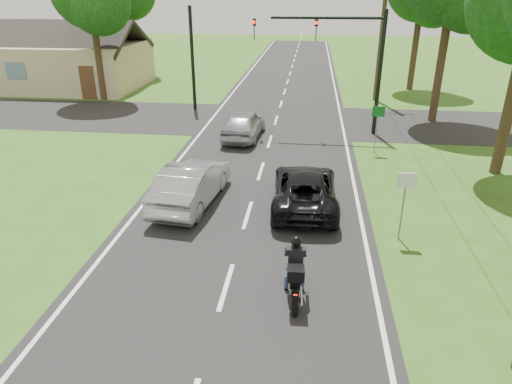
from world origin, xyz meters
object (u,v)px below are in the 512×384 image
motorcycle_rider (295,275)px  sign_white (405,190)px  silver_sedan (191,184)px  sign_green (378,118)px  utility_pole_far (383,20)px  silver_suv (244,124)px  dark_suv (305,188)px  traffic_signal (343,50)px

motorcycle_rider → sign_white: bearing=44.1°
silver_sedan → sign_white: 7.00m
sign_white → sign_green: bearing=88.6°
utility_pole_far → silver_suv: bearing=-128.4°
sign_white → motorcycle_rider: bearing=-132.8°
silver_suv → sign_green: bearing=170.3°
silver_suv → sign_green: sign_green is taller
silver_suv → sign_green: (6.25, -1.50, 0.88)m
motorcycle_rider → utility_pole_far: utility_pole_far is taller
motorcycle_rider → sign_green: (3.18, 11.22, 0.94)m
dark_suv → utility_pole_far: 18.16m
silver_suv → utility_pole_far: utility_pole_far is taller
silver_suv → sign_white: size_ratio=1.96×
utility_pole_far → sign_white: bearing=-94.5°
motorcycle_rider → sign_green: 11.70m
motorcycle_rider → traffic_signal: size_ratio=0.30×
motorcycle_rider → silver_suv: size_ratio=0.47×
silver_suv → sign_green: 6.49m
silver_sedan → silver_suv: bearing=-89.1°
dark_suv → silver_sedan: size_ratio=1.03×
sign_white → sign_green: size_ratio=1.00×
motorcycle_rider → dark_suv: size_ratio=0.42×
motorcycle_rider → sign_white: size_ratio=0.91×
silver_sedan → sign_green: (6.94, 6.30, 0.85)m
dark_suv → traffic_signal: (1.50, 9.06, 3.49)m
traffic_signal → dark_suv: bearing=-99.4°
traffic_signal → utility_pole_far: bearing=70.3°
utility_pole_far → silver_sedan: bearing=-115.4°
motorcycle_rider → dark_suv: motorcycle_rider is taller
silver_sedan → sign_green: bearing=-131.9°
traffic_signal → utility_pole_far: (2.86, 8.00, 0.95)m
utility_pole_far → sign_green: (-1.30, -11.02, -3.49)m
motorcycle_rider → utility_pole_far: bearing=75.5°
dark_suv → sign_green: bearing=-118.4°
dark_suv → traffic_signal: bearing=-101.0°
dark_suv → silver_sedan: 3.89m
motorcycle_rider → silver_suv: bearing=100.5°
utility_pole_far → sign_white: utility_pole_far is taller
dark_suv → sign_green: 6.84m
motorcycle_rider → silver_suv: 13.08m
silver_suv → sign_white: sign_white is taller
utility_pole_far → sign_green: size_ratio=4.71×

